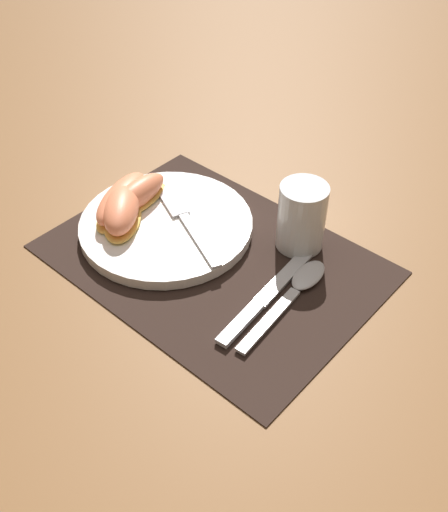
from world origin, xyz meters
name	(u,v)px	position (x,y,z in m)	size (l,w,h in m)	color
ground_plane	(213,260)	(0.00, 0.00, 0.00)	(3.00, 3.00, 0.00)	brown
placemat	(213,259)	(0.00, 0.00, 0.00)	(0.44, 0.32, 0.00)	black
plate	(168,224)	(-0.09, 0.00, 0.01)	(0.25, 0.25, 0.02)	white
juice_glass	(301,220)	(0.07, 0.10, 0.05)	(0.07, 0.07, 0.10)	silver
knife	(265,297)	(0.10, -0.01, 0.01)	(0.04, 0.20, 0.01)	#BCBCC1
spoon	(298,287)	(0.12, 0.03, 0.01)	(0.04, 0.19, 0.01)	#BCBCC1
fork	(184,219)	(-0.07, 0.02, 0.02)	(0.19, 0.10, 0.00)	#BCBCC1
citrus_wedge_0	(139,194)	(-0.15, 0.00, 0.04)	(0.05, 0.12, 0.04)	#F7C656
citrus_wedge_1	(122,200)	(-0.16, -0.02, 0.04)	(0.10, 0.14, 0.04)	#F7C656
citrus_wedge_2	(121,211)	(-0.14, -0.04, 0.04)	(0.11, 0.12, 0.04)	#F7C656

